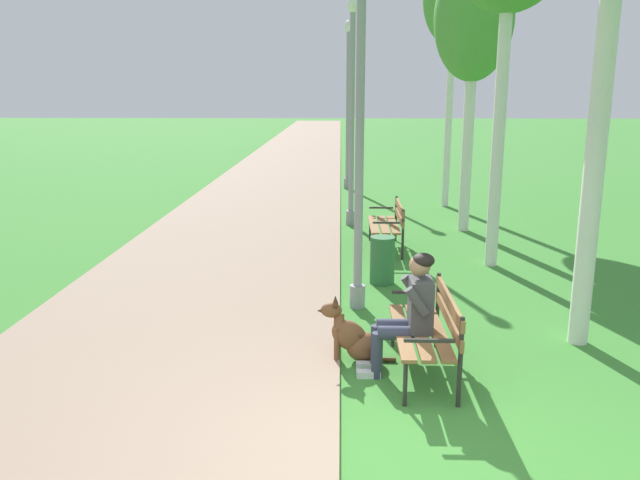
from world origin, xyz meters
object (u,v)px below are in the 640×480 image
at_px(lamp_post_far, 348,104).
at_px(park_bench_mid, 389,221).
at_px(dog_brown, 354,338).
at_px(lamp_post_near, 360,133).
at_px(lamp_post_mid, 352,111).
at_px(birch_tree_fourth, 474,22).
at_px(person_seated_on_near_bench, 409,309).
at_px(park_bench_near, 430,325).
at_px(litter_bin, 382,260).

bearing_deg(lamp_post_far, park_bench_mid, -84.74).
relative_size(dog_brown, lamp_post_near, 0.19).
xyz_separation_m(park_bench_mid, lamp_post_mid, (-0.64, 2.13, 1.84)).
bearing_deg(dog_brown, birch_tree_fourth, 70.19).
height_order(park_bench_mid, lamp_post_near, lamp_post_near).
bearing_deg(person_seated_on_near_bench, birch_tree_fourth, 75.08).
bearing_deg(lamp_post_mid, park_bench_near, -84.76).
xyz_separation_m(park_bench_near, litter_bin, (-0.27, 3.08, -0.16)).
xyz_separation_m(person_seated_on_near_bench, lamp_post_mid, (-0.46, 7.27, 1.67)).
bearing_deg(lamp_post_mid, person_seated_on_near_bench, -86.39).
bearing_deg(person_seated_on_near_bench, park_bench_mid, 87.97).
height_order(lamp_post_near, birch_tree_fourth, birch_tree_fourth).
bearing_deg(birch_tree_fourth, person_seated_on_near_bench, -104.92).
bearing_deg(park_bench_near, lamp_post_far, 93.19).
relative_size(park_bench_mid, lamp_post_far, 0.33).
xyz_separation_m(dog_brown, litter_bin, (0.47, 2.80, 0.09)).
bearing_deg(litter_bin, lamp_post_far, 92.60).
bearing_deg(litter_bin, birch_tree_fourth, 63.20).
xyz_separation_m(person_seated_on_near_bench, litter_bin, (-0.06, 3.09, -0.33)).
relative_size(park_bench_mid, lamp_post_near, 0.34).
bearing_deg(litter_bin, park_bench_near, -85.02).
height_order(birch_tree_fourth, litter_bin, birch_tree_fourth).
relative_size(park_bench_near, lamp_post_mid, 0.33).
xyz_separation_m(lamp_post_near, litter_bin, (0.39, 1.09, -1.91)).
bearing_deg(dog_brown, lamp_post_mid, 89.39).
bearing_deg(lamp_post_near, litter_bin, 70.27).
height_order(lamp_post_near, lamp_post_mid, lamp_post_mid).
xyz_separation_m(park_bench_mid, dog_brown, (-0.71, -4.85, -0.25)).
height_order(lamp_post_mid, birch_tree_fourth, birch_tree_fourth).
bearing_deg(lamp_post_near, lamp_post_mid, 90.09).
distance_m(park_bench_near, lamp_post_mid, 7.52).
distance_m(park_bench_mid, lamp_post_mid, 2.89).
relative_size(birch_tree_fourth, litter_bin, 7.53).
distance_m(dog_brown, litter_bin, 2.84).
distance_m(person_seated_on_near_bench, lamp_post_far, 12.47).
distance_m(lamp_post_near, birch_tree_fourth, 5.58).
height_order(park_bench_mid, lamp_post_far, lamp_post_far).
bearing_deg(person_seated_on_near_bench, park_bench_near, 3.52).
xyz_separation_m(park_bench_mid, lamp_post_far, (-0.66, 7.20, 1.87)).
height_order(dog_brown, lamp_post_mid, lamp_post_mid).
bearing_deg(park_bench_near, litter_bin, 94.98).
bearing_deg(park_bench_mid, birch_tree_fourth, 45.51).
distance_m(person_seated_on_near_bench, lamp_post_mid, 7.47).
distance_m(lamp_post_mid, birch_tree_fourth, 2.86).
distance_m(park_bench_mid, dog_brown, 4.91).
bearing_deg(park_bench_mid, dog_brown, -98.39).
distance_m(person_seated_on_near_bench, lamp_post_near, 2.59).
bearing_deg(birch_tree_fourth, lamp_post_mid, 168.21).
xyz_separation_m(park_bench_mid, person_seated_on_near_bench, (-0.18, -5.14, 0.17)).
distance_m(lamp_post_near, litter_bin, 2.23).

